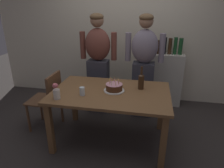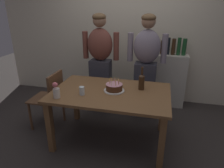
% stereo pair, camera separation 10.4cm
% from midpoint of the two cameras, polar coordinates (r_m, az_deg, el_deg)
% --- Properties ---
extents(ground_plane, '(10.00, 10.00, 0.00)m').
position_cam_midpoint_polar(ground_plane, '(2.98, -1.40, -15.23)').
color(ground_plane, '#332D2B').
extents(back_wall, '(5.20, 0.10, 2.60)m').
position_cam_midpoint_polar(back_wall, '(3.94, 3.47, 14.48)').
color(back_wall, beige).
rests_on(back_wall, ground_plane).
extents(dining_table, '(1.50, 0.96, 0.74)m').
position_cam_midpoint_polar(dining_table, '(2.65, -1.53, -4.04)').
color(dining_table, brown).
rests_on(dining_table, ground_plane).
extents(birthday_cake, '(0.27, 0.27, 0.17)m').
position_cam_midpoint_polar(birthday_cake, '(2.61, -0.55, -1.02)').
color(birthday_cake, white).
rests_on(birthday_cake, dining_table).
extents(water_glass_near, '(0.06, 0.06, 0.10)m').
position_cam_midpoint_polar(water_glass_near, '(2.52, -9.56, -2.03)').
color(water_glass_near, silver).
rests_on(water_glass_near, dining_table).
extents(wine_bottle, '(0.08, 0.08, 0.31)m').
position_cam_midpoint_polar(wine_bottle, '(2.67, 7.09, 0.92)').
color(wine_bottle, '#382314').
rests_on(wine_bottle, dining_table).
extents(flower_vase, '(0.08, 0.08, 0.20)m').
position_cam_midpoint_polar(flower_vase, '(2.47, -16.57, -1.88)').
color(flower_vase, silver).
rests_on(flower_vase, dining_table).
extents(person_man_bearded, '(0.61, 0.27, 1.66)m').
position_cam_midpoint_polar(person_man_bearded, '(3.39, -4.80, 5.88)').
color(person_man_bearded, '#33333D').
rests_on(person_man_bearded, ground_plane).
extents(person_woman_cardigan, '(0.61, 0.27, 1.66)m').
position_cam_midpoint_polar(person_woman_cardigan, '(3.27, 7.97, 5.15)').
color(person_woman_cardigan, '#33333D').
rests_on(person_woman_cardigan, ground_plane).
extents(dining_chair, '(0.42, 0.42, 0.87)m').
position_cam_midpoint_polar(dining_chair, '(3.14, -18.16, -3.48)').
color(dining_chair, brown).
rests_on(dining_chair, ground_plane).
extents(shelf_cabinet, '(0.63, 0.30, 1.25)m').
position_cam_midpoint_polar(shelf_cabinet, '(3.88, 13.68, 1.64)').
color(shelf_cabinet, beige).
rests_on(shelf_cabinet, ground_plane).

